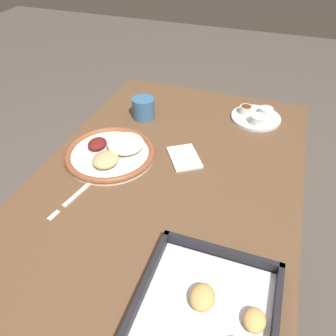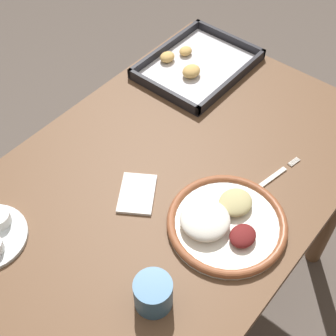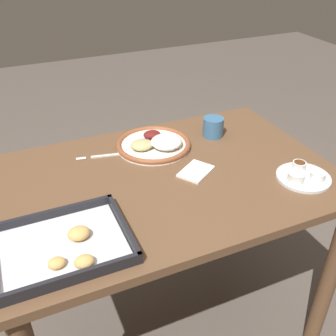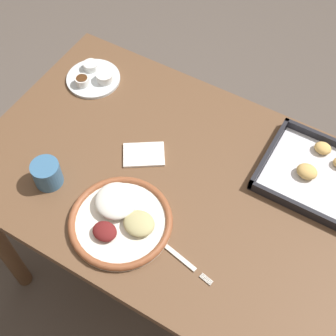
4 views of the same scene
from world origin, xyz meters
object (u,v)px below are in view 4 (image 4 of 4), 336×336
at_px(drinking_cup, 47,174).
at_px(fork, 178,256).
at_px(dinner_plate, 120,219).
at_px(saucer_plate, 94,77).
at_px(baking_tray, 323,176).
at_px(napkin, 144,155).

bearing_deg(drinking_cup, fork, -1.97).
xyz_separation_m(dinner_plate, fork, (0.18, -0.01, -0.01)).
xyz_separation_m(dinner_plate, saucer_plate, (-0.37, 0.39, -0.00)).
relative_size(dinner_plate, drinking_cup, 3.51).
bearing_deg(baking_tray, drinking_cup, -148.98).
height_order(baking_tray, napkin, baking_tray).
xyz_separation_m(dinner_plate, baking_tray, (0.42, 0.40, -0.00)).
bearing_deg(saucer_plate, baking_tray, 0.80).
bearing_deg(napkin, fork, -42.81).
distance_m(baking_tray, napkin, 0.52).
relative_size(fork, baking_tray, 0.57).
distance_m(saucer_plate, drinking_cup, 0.41).
bearing_deg(dinner_plate, napkin, 105.97).
bearing_deg(drinking_cup, dinner_plate, -1.06).
bearing_deg(dinner_plate, drinking_cup, 178.94).
relative_size(drinking_cup, napkin, 0.54).
relative_size(dinner_plate, saucer_plate, 1.58).
distance_m(dinner_plate, fork, 0.18).
bearing_deg(napkin, dinner_plate, -74.03).
xyz_separation_m(baking_tray, napkin, (-0.48, -0.19, -0.01)).
distance_m(fork, baking_tray, 0.48).
height_order(fork, saucer_plate, saucer_plate).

